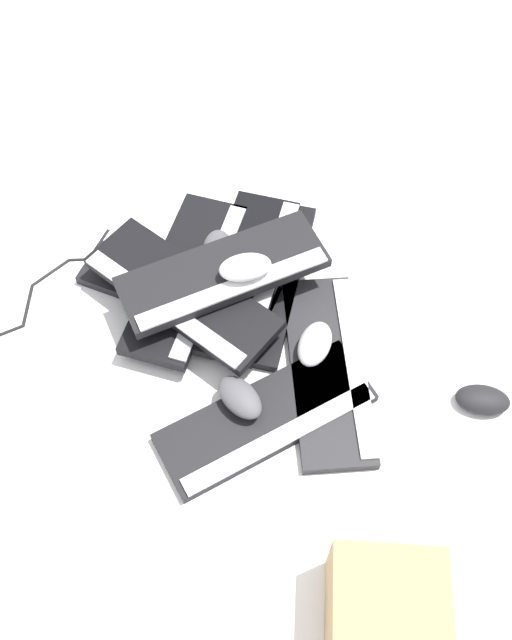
{
  "coord_description": "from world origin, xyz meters",
  "views": [
    {
      "loc": [
        -0.3,
        0.7,
        1.33
      ],
      "look_at": [
        -0.07,
        -0.04,
        0.06
      ],
      "focal_mm": 40.0,
      "sensor_mm": 36.0,
      "label": 1
    }
  ],
  "objects_px": {
    "keyboard_6": "(224,273)",
    "mouse_1": "(217,250)",
    "mouse_5": "(315,344)",
    "mouse_6": "(244,253)",
    "keyboard_2": "(329,368)",
    "mouse_3": "(483,400)",
    "mouse_2": "(245,262)",
    "keyboard_3": "(264,279)",
    "mouse_0": "(245,267)",
    "keyboard_0": "(179,285)",
    "keyboard_5": "(181,293)",
    "keyboard_4": "(187,277)",
    "mouse_4": "(240,397)",
    "keyboard_1": "(267,419)",
    "keyboard_7": "(246,274)"
  },
  "relations": [
    {
      "from": "keyboard_6",
      "to": "mouse_1",
      "type": "xyz_separation_m",
      "value": [
        0.04,
        -0.07,
        -0.02
      ]
    },
    {
      "from": "mouse_5",
      "to": "mouse_6",
      "type": "bearing_deg",
      "value": -124.66
    },
    {
      "from": "mouse_6",
      "to": "keyboard_2",
      "type": "bearing_deg",
      "value": -120.79
    },
    {
      "from": "mouse_1",
      "to": "mouse_3",
      "type": "bearing_deg",
      "value": -120.12
    },
    {
      "from": "mouse_2",
      "to": "keyboard_3",
      "type": "bearing_deg",
      "value": 162.74
    },
    {
      "from": "mouse_0",
      "to": "mouse_3",
      "type": "distance_m",
      "value": 0.55
    },
    {
      "from": "mouse_2",
      "to": "keyboard_2",
      "type": "bearing_deg",
      "value": 109.45
    },
    {
      "from": "mouse_0",
      "to": "keyboard_6",
      "type": "bearing_deg",
      "value": -27.04
    },
    {
      "from": "keyboard_2",
      "to": "mouse_3",
      "type": "relative_size",
      "value": 4.22
    },
    {
      "from": "mouse_3",
      "to": "mouse_6",
      "type": "relative_size",
      "value": 1.0
    },
    {
      "from": "keyboard_0",
      "to": "keyboard_5",
      "type": "distance_m",
      "value": 0.09
    },
    {
      "from": "mouse_0",
      "to": "mouse_1",
      "type": "xyz_separation_m",
      "value": [
        0.09,
        -0.07,
        -0.06
      ]
    },
    {
      "from": "keyboard_4",
      "to": "mouse_2",
      "type": "relative_size",
      "value": 4.01
    },
    {
      "from": "mouse_4",
      "to": "mouse_5",
      "type": "height_order",
      "value": "same"
    },
    {
      "from": "keyboard_0",
      "to": "keyboard_6",
      "type": "height_order",
      "value": "keyboard_6"
    },
    {
      "from": "keyboard_1",
      "to": "mouse_0",
      "type": "distance_m",
      "value": 0.31
    },
    {
      "from": "keyboard_5",
      "to": "keyboard_7",
      "type": "bearing_deg",
      "value": -135.17
    },
    {
      "from": "keyboard_7",
      "to": "mouse_0",
      "type": "distance_m",
      "value": 0.11
    },
    {
      "from": "keyboard_5",
      "to": "keyboard_6",
      "type": "xyz_separation_m",
      "value": [
        -0.08,
        -0.06,
        0.03
      ]
    },
    {
      "from": "keyboard_7",
      "to": "mouse_3",
      "type": "relative_size",
      "value": 4.05
    },
    {
      "from": "keyboard_4",
      "to": "mouse_4",
      "type": "xyz_separation_m",
      "value": [
        -0.2,
        0.25,
        0.01
      ]
    },
    {
      "from": "keyboard_4",
      "to": "keyboard_7",
      "type": "distance_m",
      "value": 0.13
    },
    {
      "from": "keyboard_0",
      "to": "keyboard_2",
      "type": "relative_size",
      "value": 0.97
    },
    {
      "from": "keyboard_3",
      "to": "mouse_2",
      "type": "relative_size",
      "value": 4.09
    },
    {
      "from": "keyboard_7",
      "to": "mouse_3",
      "type": "height_order",
      "value": "keyboard_7"
    },
    {
      "from": "keyboard_5",
      "to": "mouse_0",
      "type": "bearing_deg",
      "value": -154.51
    },
    {
      "from": "keyboard_6",
      "to": "mouse_4",
      "type": "xyz_separation_m",
      "value": [
        -0.11,
        0.24,
        -0.05
      ]
    },
    {
      "from": "mouse_6",
      "to": "mouse_0",
      "type": "bearing_deg",
      "value": -153.87
    },
    {
      "from": "mouse_1",
      "to": "mouse_5",
      "type": "distance_m",
      "value": 0.3
    },
    {
      "from": "keyboard_4",
      "to": "keyboard_6",
      "type": "height_order",
      "value": "keyboard_6"
    },
    {
      "from": "keyboard_3",
      "to": "keyboard_1",
      "type": "bearing_deg",
      "value": 107.85
    },
    {
      "from": "keyboard_3",
      "to": "mouse_5",
      "type": "distance_m",
      "value": 0.22
    },
    {
      "from": "keyboard_4",
      "to": "keyboard_0",
      "type": "bearing_deg",
      "value": 18.86
    },
    {
      "from": "keyboard_7",
      "to": "mouse_6",
      "type": "relative_size",
      "value": 4.05
    },
    {
      "from": "keyboard_7",
      "to": "mouse_3",
      "type": "xyz_separation_m",
      "value": [
        -0.55,
        0.14,
        -0.02
      ]
    },
    {
      "from": "keyboard_5",
      "to": "mouse_6",
      "type": "distance_m",
      "value": 0.17
    },
    {
      "from": "keyboard_5",
      "to": "mouse_2",
      "type": "xyz_separation_m",
      "value": [
        -0.11,
        -0.11,
        0.01
      ]
    },
    {
      "from": "keyboard_1",
      "to": "mouse_2",
      "type": "distance_m",
      "value": 0.35
    },
    {
      "from": "keyboard_5",
      "to": "keyboard_6",
      "type": "distance_m",
      "value": 0.1
    },
    {
      "from": "keyboard_2",
      "to": "keyboard_7",
      "type": "height_order",
      "value": "keyboard_7"
    },
    {
      "from": "keyboard_2",
      "to": "keyboard_5",
      "type": "distance_m",
      "value": 0.35
    },
    {
      "from": "keyboard_4",
      "to": "keyboard_6",
      "type": "xyz_separation_m",
      "value": [
        -0.09,
        0.01,
        0.06
      ]
    },
    {
      "from": "keyboard_4",
      "to": "mouse_1",
      "type": "relative_size",
      "value": 4.01
    },
    {
      "from": "mouse_0",
      "to": "keyboard_2",
      "type": "bearing_deg",
      "value": 123.34
    },
    {
      "from": "keyboard_1",
      "to": "keyboard_7",
      "type": "xyz_separation_m",
      "value": [
        0.14,
        -0.31,
        0.03
      ]
    },
    {
      "from": "mouse_6",
      "to": "mouse_3",
      "type": "bearing_deg",
      "value": -100.16
    },
    {
      "from": "keyboard_4",
      "to": "mouse_4",
      "type": "distance_m",
      "value": 0.32
    },
    {
      "from": "keyboard_0",
      "to": "keyboard_2",
      "type": "distance_m",
      "value": 0.39
    },
    {
      "from": "mouse_6",
      "to": "mouse_4",
      "type": "bearing_deg",
      "value": -157.31
    },
    {
      "from": "keyboard_0",
      "to": "mouse_5",
      "type": "xyz_separation_m",
      "value": [
        -0.33,
        0.08,
        0.04
      ]
    }
  ]
}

